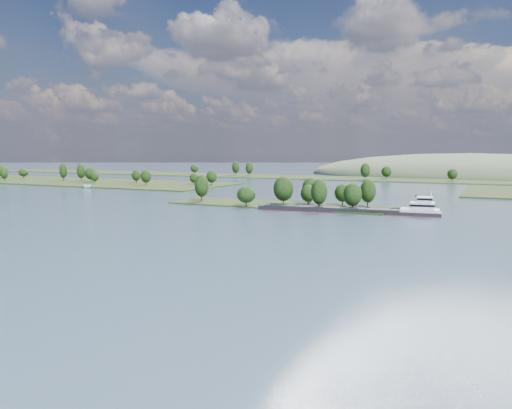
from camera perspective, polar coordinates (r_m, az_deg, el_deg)
The scene contains 7 objects.
ground at distance 172.62m, azimuth -5.52°, elevation -2.09°, with size 1800.00×1800.00×0.00m, color #36485D.
tree_island at distance 221.52m, azimuth 4.01°, elevation 0.84°, with size 100.00×32.45×14.21m.
left_bank at distance 428.28m, azimuth -21.74°, elevation 2.58°, with size 300.00×80.00×15.59m.
back_shoreline at distance 433.39m, azimuth 15.31°, elevation 2.81°, with size 900.00×60.00×14.97m.
hill_west at distance 526.28m, azimuth 23.13°, elevation 3.02°, with size 320.00×160.00×44.00m, color #4B5D40.
cargo_barge at distance 203.25m, azimuth 11.71°, elevation -0.58°, with size 73.15×16.69×9.82m.
motorboat at distance 345.75m, azimuth -18.70°, elevation 2.00°, with size 2.56×6.79×2.62m, color white.
Camera 1 is at (90.62, -24.80, 24.90)m, focal length 35.00 mm.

